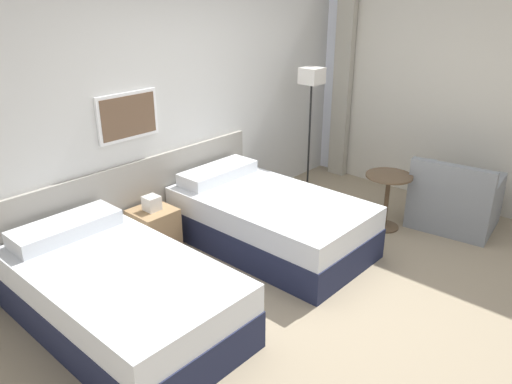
{
  "coord_description": "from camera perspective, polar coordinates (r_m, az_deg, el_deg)",
  "views": [
    {
      "loc": [
        -3.21,
        -2.01,
        2.47
      ],
      "look_at": [
        -0.06,
        0.83,
        0.69
      ],
      "focal_mm": 35.0,
      "sensor_mm": 36.0,
      "label": 1
    }
  ],
  "objects": [
    {
      "name": "armchair",
      "position": [
        5.83,
        21.7,
        -1.16
      ],
      "size": [
        0.85,
        0.93,
        0.79
      ],
      "rotation": [
        0.0,
        0.0,
        1.69
      ],
      "color": "gray",
      "rests_on": "ground_plane"
    },
    {
      "name": "nightstand",
      "position": [
        4.98,
        -11.56,
        -4.32
      ],
      "size": [
        0.39,
        0.38,
        0.6
      ],
      "color": "#9E7A51",
      "rests_on": "ground_plane"
    },
    {
      "name": "wall_window",
      "position": [
        6.15,
        24.46,
        10.16
      ],
      "size": [
        0.21,
        4.4,
        2.7
      ],
      "color": "white",
      "rests_on": "ground_plane"
    },
    {
      "name": "bed_near_window",
      "position": [
        5.01,
        1.49,
        -3.21
      ],
      "size": [
        1.1,
        1.95,
        0.67
      ],
      "color": "#1E233D",
      "rests_on": "ground_plane"
    },
    {
      "name": "wall_headboard",
      "position": [
        5.19,
        -9.05,
        9.39
      ],
      "size": [
        10.0,
        0.1,
        2.7
      ],
      "color": "silver",
      "rests_on": "ground_plane"
    },
    {
      "name": "floor_lamp",
      "position": [
        6.02,
        6.34,
        11.43
      ],
      "size": [
        0.24,
        0.24,
        1.57
      ],
      "color": "black",
      "rests_on": "ground_plane"
    },
    {
      "name": "ground_plane",
      "position": [
        4.52,
        8.47,
        -10.6
      ],
      "size": [
        16.0,
        16.0,
        0.0
      ],
      "primitive_type": "plane",
      "color": "gray"
    },
    {
      "name": "bed_near_door",
      "position": [
        4.02,
        -15.3,
        -11.22
      ],
      "size": [
        1.1,
        1.95,
        0.67
      ],
      "color": "#1E233D",
      "rests_on": "ground_plane"
    },
    {
      "name": "side_table",
      "position": [
        5.49,
        14.8,
        0.13
      ],
      "size": [
        0.49,
        0.49,
        0.61
      ],
      "color": "brown",
      "rests_on": "ground_plane"
    }
  ]
}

